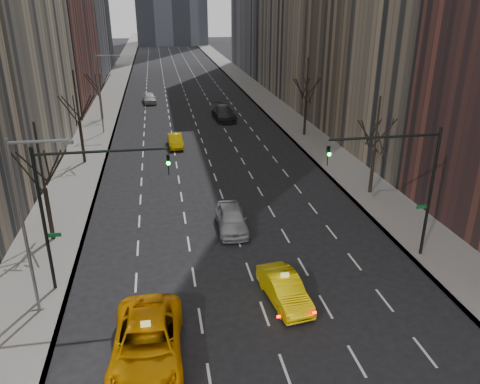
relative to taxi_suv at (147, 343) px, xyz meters
name	(u,v)px	position (x,y,z in m)	size (l,w,h in m)	color
sidewalk_left	(111,95)	(-6.49, 64.34, -0.84)	(4.50, 320.00, 0.15)	slate
sidewalk_right	(255,90)	(18.01, 64.34, -0.84)	(4.50, 320.00, 0.15)	slate
tree_lw_b	(45,188)	(-6.24, 12.34, 2.80)	(3.36, 3.50, 7.82)	black
tree_lw_c	(80,123)	(-6.24, 28.34, 3.12)	(3.36, 3.50, 8.74)	black
tree_lw_d	(100,93)	(-6.24, 46.34, 2.64)	(3.36, 3.50, 7.36)	black
tree_rw_b	(374,150)	(17.76, 16.34, 2.80)	(3.36, 3.50, 7.82)	black
tree_rw_c	(306,101)	(17.76, 34.34, 3.12)	(3.36, 3.50, 8.74)	black
traffic_mast_left	(75,196)	(-3.34, 6.34, 4.57)	(6.69, 0.39, 8.00)	black
traffic_mast_right	(407,174)	(14.87, 6.34, 4.57)	(6.69, 0.39, 8.00)	black
streetlight_near	(29,212)	(-5.07, 4.34, 4.70)	(2.83, 0.22, 9.00)	slate
streetlight_far	(102,86)	(-5.07, 39.34, 4.70)	(2.83, 0.22, 9.00)	slate
taxi_suv	(147,343)	(0.00, 0.00, 0.00)	(3.04, 6.59, 1.83)	#F59C05
taxi_sedan	(284,289)	(7.00, 3.20, -0.17)	(1.57, 4.50, 1.48)	yellow
silver_sedan_ahead	(231,219)	(5.58, 11.89, -0.08)	(1.97, 4.90, 1.67)	#9FA1A7
far_taxi	(175,141)	(2.71, 32.41, -0.23)	(1.45, 4.16, 1.37)	yellow
far_suv_grey	(224,113)	(9.63, 44.00, -0.03)	(2.50, 6.14, 1.78)	#2A2A2E
far_car_white	(149,98)	(-0.14, 56.55, -0.12)	(1.89, 4.69, 1.60)	silver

